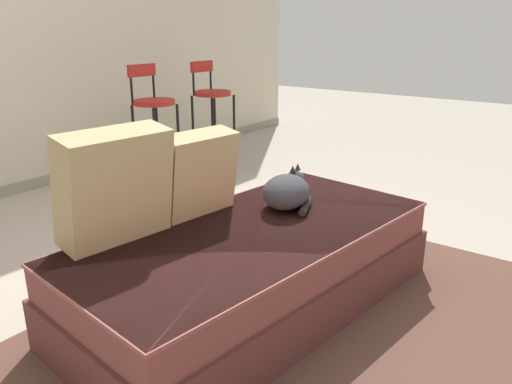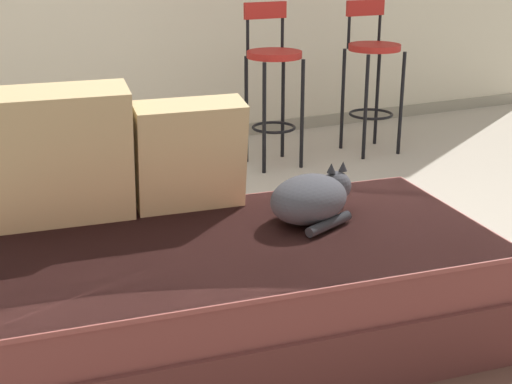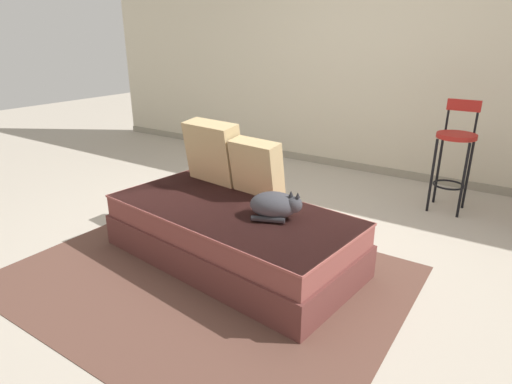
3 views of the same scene
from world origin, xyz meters
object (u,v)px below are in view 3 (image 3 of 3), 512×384
couch (231,234)px  throw_pillow_corner (213,152)px  cat (276,205)px  throw_pillow_middle (256,167)px  bar_stool_near_window (455,148)px

couch → throw_pillow_corner: size_ratio=3.81×
throw_pillow_corner → cat: (0.81, -0.35, -0.16)m
couch → throw_pillow_middle: throw_pillow_middle is taller
bar_stool_near_window → throw_pillow_middle: bearing=-125.8°
throw_pillow_corner → throw_pillow_middle: (0.45, -0.05, -0.04)m
cat → throw_pillow_middle: bearing=139.5°
couch → cat: bearing=6.9°
throw_pillow_middle → cat: throw_pillow_middle is taller
throw_pillow_corner → throw_pillow_middle: bearing=-6.5°
throw_pillow_middle → bar_stool_near_window: (1.11, 1.54, -0.02)m
throw_pillow_corner → bar_stool_near_window: 2.16m
throw_pillow_corner → throw_pillow_middle: throw_pillow_corner is taller
couch → throw_pillow_corner: throw_pillow_corner is taller
couch → throw_pillow_corner: 0.75m
throw_pillow_middle → cat: (0.35, -0.30, -0.12)m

